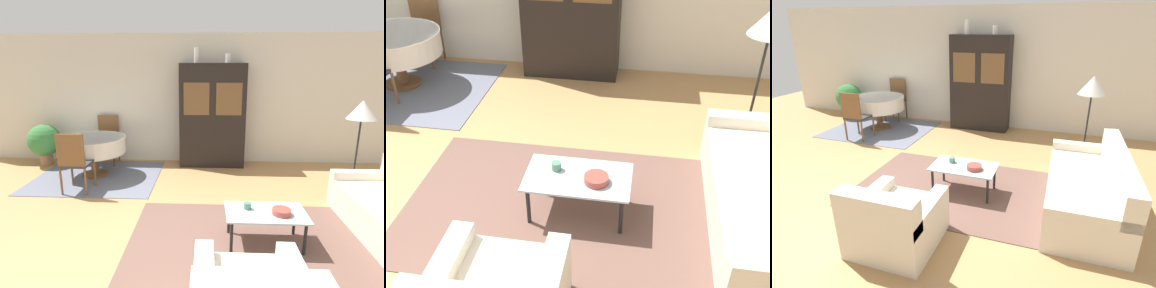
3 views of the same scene
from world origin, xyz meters
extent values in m
plane|color=tan|center=(0.00, 0.00, 0.00)|extent=(14.00, 14.00, 0.00)
cube|color=brown|center=(0.95, 0.43, 0.01)|extent=(2.91, 1.92, 0.01)
cube|color=slate|center=(-1.65, 2.50, 0.01)|extent=(2.28, 1.91, 0.01)
cube|color=beige|center=(2.72, 0.49, 0.22)|extent=(0.92, 2.10, 0.44)
cube|color=beige|center=(2.72, 1.46, 0.50)|extent=(0.92, 0.16, 0.12)
cube|color=beige|center=(0.40, -0.87, 0.49)|extent=(0.16, 0.88, 0.12)
cylinder|color=black|center=(0.70, 0.19, 0.20)|extent=(0.04, 0.04, 0.38)
cylinder|color=black|center=(1.50, 0.19, 0.20)|extent=(0.04, 0.04, 0.38)
cylinder|color=black|center=(0.70, 0.61, 0.20)|extent=(0.04, 0.04, 0.38)
cylinder|color=black|center=(1.50, 0.61, 0.20)|extent=(0.04, 0.04, 0.38)
cube|color=silver|center=(1.10, 0.40, 0.40)|extent=(0.92, 0.54, 0.02)
cube|color=black|center=(0.52, 3.34, 1.05)|extent=(1.33, 0.47, 2.10)
cylinder|color=brown|center=(-1.72, 2.57, 0.03)|extent=(0.48, 0.48, 0.03)
cylinder|color=brown|center=(-1.72, 2.57, 0.23)|extent=(0.14, 0.14, 0.44)
cylinder|color=silver|center=(-1.72, 2.57, 0.60)|extent=(1.20, 1.20, 0.30)
cylinder|color=silver|center=(-1.72, 2.57, 0.74)|extent=(1.21, 1.21, 0.03)
cylinder|color=brown|center=(-1.52, 2.04, 0.24)|extent=(0.04, 0.04, 0.45)
cylinder|color=brown|center=(-1.52, 3.11, 0.24)|extent=(0.04, 0.04, 0.45)
cylinder|color=brown|center=(-1.93, 3.11, 0.24)|extent=(0.04, 0.04, 0.45)
cylinder|color=brown|center=(-1.52, 3.51, 0.24)|extent=(0.04, 0.04, 0.45)
cylinder|color=brown|center=(-1.93, 3.51, 0.24)|extent=(0.04, 0.04, 0.45)
cube|color=#333338|center=(-1.72, 3.31, 0.48)|extent=(0.44, 0.44, 0.04)
cube|color=brown|center=(-1.72, 3.51, 0.76)|extent=(0.44, 0.04, 0.52)
cylinder|color=black|center=(2.75, 1.82, 0.01)|extent=(0.28, 0.28, 0.02)
cylinder|color=black|center=(2.75, 1.82, 0.65)|extent=(0.03, 0.03, 1.26)
cylinder|color=#4C7A60|center=(0.90, 0.46, 0.45)|extent=(0.09, 0.09, 0.08)
cylinder|color=#9E4238|center=(1.26, 0.35, 0.45)|extent=(0.21, 0.21, 0.07)
camera|label=1|loc=(0.41, -2.78, 2.03)|focal=28.00mm
camera|label=2|loc=(1.60, -2.63, 2.81)|focal=42.00mm
camera|label=3|loc=(2.30, -3.24, 2.26)|focal=28.00mm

